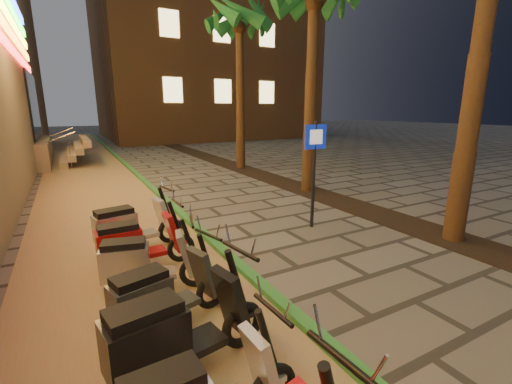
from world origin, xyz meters
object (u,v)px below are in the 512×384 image
scooter_8 (135,244)px  scooter_9 (130,227)px  pedestrian_sign (314,160)px  scooter_5 (173,334)px  scooter_7 (143,263)px  scooter_6 (160,296)px

scooter_8 → scooter_9: (0.05, 0.84, 0.02)m
pedestrian_sign → scooter_5: size_ratio=1.36×
scooter_7 → scooter_9: bearing=101.4°
scooter_5 → scooter_8: size_ratio=1.09×
scooter_9 → scooter_8: bearing=-104.1°
scooter_7 → scooter_8: (0.03, 0.77, 0.01)m
scooter_5 → scooter_7: (0.07, 1.88, -0.06)m
scooter_7 → scooter_8: 0.77m
scooter_7 → scooter_5: bearing=-78.1°
scooter_9 → pedestrian_sign: bearing=-17.6°
scooter_5 → scooter_6: 0.86m
scooter_7 → scooter_9: scooter_9 is taller
scooter_5 → scooter_6: (0.08, 0.86, -0.05)m
scooter_6 → scooter_9: bearing=73.3°
pedestrian_sign → scooter_7: bearing=-158.9°
pedestrian_sign → scooter_9: pedestrian_sign is taller
pedestrian_sign → scooter_6: (-3.98, -2.18, -1.07)m
scooter_7 → scooter_8: scooter_8 is taller
scooter_5 → scooter_7: scooter_5 is taller
scooter_5 → scooter_9: scooter_5 is taller
scooter_5 → scooter_8: bearing=77.8°
scooter_7 → scooter_8: bearing=101.9°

